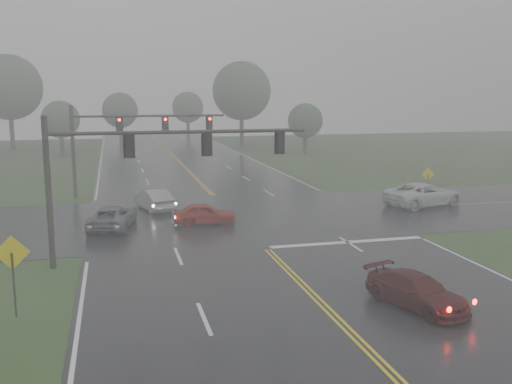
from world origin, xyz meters
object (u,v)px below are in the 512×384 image
object	(u,v)px
car_grey	(113,228)
signal_gantry_far	(121,133)
pickup_white	(423,206)
sedan_silver	(154,210)
sedan_red	(205,224)
signal_gantry_near	(132,160)
sedan_maroon	(416,307)

from	to	relation	value
car_grey	signal_gantry_far	world-z (taller)	signal_gantry_far
pickup_white	sedan_silver	bearing A→B (deg)	65.67
sedan_red	signal_gantry_far	distance (m)	12.59
sedan_red	sedan_silver	size ratio (longest dim) A/B	0.88
car_grey	pickup_white	size ratio (longest dim) A/B	0.83
sedan_silver	car_grey	distance (m)	5.47
sedan_red	signal_gantry_far	size ratio (longest dim) A/B	0.33
pickup_white	sedan_red	bearing A→B (deg)	82.23
car_grey	pickup_white	bearing A→B (deg)	-163.50
sedan_silver	signal_gantry_near	world-z (taller)	signal_gantry_near
car_grey	pickup_white	distance (m)	21.21
sedan_maroon	sedan_red	xyz separation A→B (m)	(-5.43, 15.31, 0.00)
sedan_red	signal_gantry_near	bearing A→B (deg)	153.04
sedan_red	signal_gantry_far	bearing A→B (deg)	28.26
car_grey	pickup_white	xyz separation A→B (m)	(21.15, 1.56, 0.00)
sedan_red	signal_gantry_far	xyz separation A→B (m)	(-4.55, 10.69, 4.84)
sedan_maroon	signal_gantry_far	size ratio (longest dim) A/B	0.37
sedan_red	pickup_white	bearing A→B (deg)	-78.10
sedan_silver	pickup_white	distance (m)	18.72
sedan_maroon	sedan_silver	bearing A→B (deg)	93.22
sedan_maroon	sedan_silver	world-z (taller)	sedan_silver
pickup_white	sedan_maroon	bearing A→B (deg)	134.45
pickup_white	signal_gantry_near	xyz separation A→B (m)	(-20.14, -8.81, 4.81)
sedan_maroon	signal_gantry_far	world-z (taller)	signal_gantry_far
sedan_red	car_grey	size ratio (longest dim) A/B	0.78
sedan_silver	car_grey	bearing A→B (deg)	44.15
sedan_silver	signal_gantry_far	xyz separation A→B (m)	(-1.88, 5.63, 4.84)
sedan_silver	signal_gantry_far	world-z (taller)	signal_gantry_far
sedan_maroon	sedan_red	bearing A→B (deg)	91.04
sedan_red	sedan_silver	distance (m)	5.72
sedan_silver	signal_gantry_far	size ratio (longest dim) A/B	0.37
sedan_maroon	pickup_white	size ratio (longest dim) A/B	0.72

